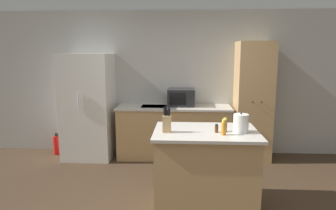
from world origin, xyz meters
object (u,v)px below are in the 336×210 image
at_px(refrigerator, 88,106).
at_px(microwave, 181,97).
at_px(spice_bottle_short_red, 224,128).
at_px(fire_extinguisher, 57,145).
at_px(spice_bottle_amber_oil, 217,129).
at_px(knife_block, 167,123).
at_px(pantry_cabinet, 253,101).
at_px(spice_bottle_tall_dark, 225,125).
at_px(kettle, 241,123).

xyz_separation_m(refrigerator, microwave, (1.63, 0.14, 0.15)).
bearing_deg(spice_bottle_short_red, fire_extinguisher, 145.07).
xyz_separation_m(refrigerator, spice_bottle_amber_oil, (2.06, -1.75, 0.08)).
xyz_separation_m(knife_block, spice_bottle_amber_oil, (0.57, 0.02, -0.06)).
xyz_separation_m(pantry_cabinet, microwave, (-1.24, 0.06, 0.05)).
bearing_deg(pantry_cabinet, spice_bottle_short_red, -111.09).
height_order(spice_bottle_tall_dark, spice_bottle_amber_oil, spice_bottle_tall_dark).
bearing_deg(refrigerator, microwave, 4.90).
bearing_deg(spice_bottle_short_red, refrigerator, 138.88).
relative_size(kettle, fire_extinguisher, 0.60).
bearing_deg(refrigerator, kettle, -36.59).
bearing_deg(kettle, knife_block, -177.17).
bearing_deg(kettle, pantry_cabinet, 73.50).
bearing_deg(spice_bottle_amber_oil, microwave, 102.81).
height_order(knife_block, spice_bottle_amber_oil, knife_block).
height_order(pantry_cabinet, spice_bottle_short_red, pantry_cabinet).
xyz_separation_m(microwave, kettle, (0.71, -1.88, -0.02)).
height_order(knife_block, spice_bottle_short_red, knife_block).
xyz_separation_m(pantry_cabinet, spice_bottle_short_red, (-0.75, -1.94, 0.01)).
xyz_separation_m(kettle, fire_extinguisher, (-2.99, 1.82, -0.88)).
height_order(refrigerator, spice_bottle_amber_oil, refrigerator).
height_order(refrigerator, spice_bottle_short_red, refrigerator).
relative_size(knife_block, kettle, 1.28).
xyz_separation_m(pantry_cabinet, spice_bottle_amber_oil, (-0.81, -1.83, -0.03)).
height_order(spice_bottle_tall_dark, kettle, kettle).
relative_size(pantry_cabinet, knife_block, 6.76).
xyz_separation_m(pantry_cabinet, fire_extinguisher, (-3.52, 0.00, -0.84)).
bearing_deg(knife_block, spice_bottle_short_red, -7.24).
relative_size(microwave, spice_bottle_tall_dark, 2.91).
xyz_separation_m(microwave, spice_bottle_amber_oil, (0.43, -1.89, -0.08)).
distance_m(pantry_cabinet, kettle, 1.89).
bearing_deg(spice_bottle_amber_oil, kettle, 3.82).
xyz_separation_m(refrigerator, knife_block, (1.49, -1.78, 0.14)).
bearing_deg(spice_bottle_short_red, pantry_cabinet, 68.91).
bearing_deg(spice_bottle_short_red, spice_bottle_tall_dark, 77.08).
bearing_deg(pantry_cabinet, spice_bottle_tall_dark, -111.72).
bearing_deg(spice_bottle_tall_dark, pantry_cabinet, 68.28).
xyz_separation_m(knife_block, spice_bottle_tall_dark, (0.67, 0.06, -0.03)).
xyz_separation_m(microwave, spice_bottle_tall_dark, (0.53, -1.85, -0.05)).
distance_m(refrigerator, knife_block, 2.33).
height_order(refrigerator, microwave, refrigerator).
bearing_deg(fire_extinguisher, spice_bottle_tall_dark, -32.56).
height_order(refrigerator, spice_bottle_tall_dark, refrigerator).
distance_m(refrigerator, spice_bottle_tall_dark, 2.76).
xyz_separation_m(spice_bottle_tall_dark, fire_extinguisher, (-2.81, 1.79, -0.85)).
height_order(knife_block, spice_bottle_tall_dark, knife_block).
bearing_deg(fire_extinguisher, knife_block, -40.95).
distance_m(microwave, spice_bottle_amber_oil, 1.94).
height_order(pantry_cabinet, kettle, pantry_cabinet).
bearing_deg(microwave, refrigerator, -175.10).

